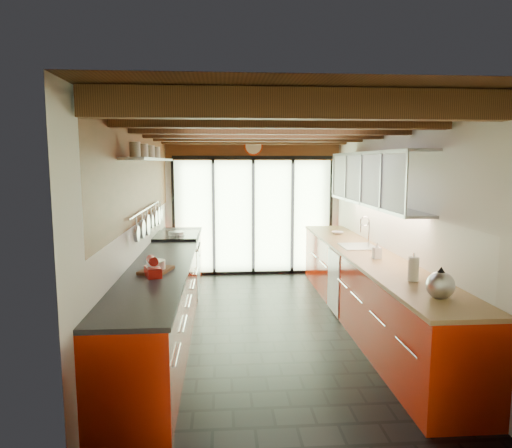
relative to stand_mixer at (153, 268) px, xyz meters
The scene contains 18 objects.
ground 1.92m from the stand_mixer, 39.24° to the left, with size 5.50×5.50×0.00m, color black.
room_shell 1.76m from the stand_mixer, 39.24° to the left, with size 5.50×5.50×5.50m.
ceiling_beams 2.40m from the stand_mixer, 48.11° to the left, with size 3.14×5.06×4.90m.
glass_door 3.99m from the stand_mixer, 71.20° to the left, with size 2.95×0.10×2.90m.
left_counter 1.17m from the stand_mixer, 90.28° to the left, with size 0.68×5.00×0.92m.
range_stove 2.54m from the stand_mixer, 90.12° to the left, with size 0.66×0.90×0.97m.
right_counter 2.80m from the stand_mixer, 22.21° to the left, with size 0.68×5.00×0.92m.
sink_assembly 2.93m from the stand_mixer, 29.34° to the left, with size 0.45×0.52×0.43m.
upper_cabinets_right 3.13m from the stand_mixer, 26.35° to the left, with size 0.34×3.00×3.00m.
left_wall_fixtures 1.55m from the stand_mixer, 98.61° to the left, with size 0.28×2.60×0.96m.
stand_mixer is the anchor object (origin of this frame).
pot_large 0.20m from the stand_mixer, 90.00° to the left, with size 0.20×0.20×0.13m, color silver.
pot_small 2.42m from the stand_mixer, 90.00° to the left, with size 0.24×0.24×0.09m, color silver.
cutting_board 0.22m from the stand_mixer, 90.00° to the left, with size 0.27×0.38×0.03m, color brown.
kettle 2.70m from the stand_mixer, 19.86° to the right, with size 0.27×0.31×0.28m.
paper_towel 2.57m from the stand_mixer, ahead, with size 0.12×0.12×0.28m.
soap_bottle 2.63m from the stand_mixer, 14.76° to the left, with size 0.09×0.09×0.20m, color silver.
bowl 3.59m from the stand_mixer, 44.97° to the left, with size 0.19×0.19×0.05m, color silver.
Camera 1 is at (-0.57, -5.58, 2.06)m, focal length 32.00 mm.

